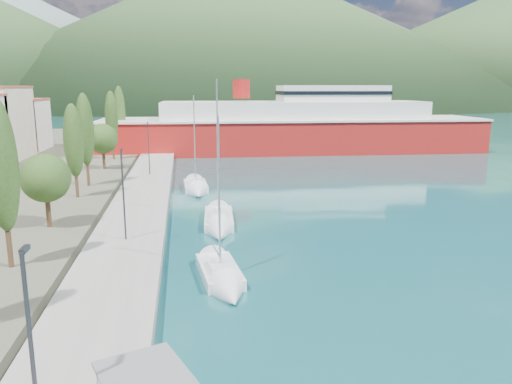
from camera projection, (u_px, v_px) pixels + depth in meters
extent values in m
plane|color=#155154|center=(201.00, 127.00, 138.68)|extent=(1400.00, 1400.00, 0.00)
cube|color=gray|center=(142.00, 201.00, 46.30)|extent=(5.00, 88.00, 0.80)
cone|color=slate|center=(243.00, 28.00, 673.73)|extent=(760.00, 760.00, 180.00)
cone|color=slate|center=(510.00, 41.00, 648.38)|extent=(640.00, 640.00, 140.00)
cone|color=#36562C|center=(236.00, 28.00, 403.63)|extent=(480.00, 480.00, 115.00)
cone|color=#36562C|center=(500.00, 46.00, 417.90)|extent=(420.00, 420.00, 90.00)
cube|color=white|center=(15.00, 125.00, 80.90)|extent=(9.00, 10.00, 8.00)
cube|color=#9E5138|center=(12.00, 100.00, 80.05)|extent=(9.20, 10.20, 0.30)
cylinder|color=#47301E|center=(10.00, 249.00, 28.30)|extent=(0.30, 0.30, 2.12)
ellipsoid|color=#2F4B1C|center=(1.00, 166.00, 27.31)|extent=(1.80, 1.80, 7.50)
cylinder|color=#47301E|center=(48.00, 212.00, 36.52)|extent=(0.36, 0.36, 2.23)
sphere|color=#2F4B1C|center=(45.00, 178.00, 36.00)|extent=(3.56, 3.56, 3.56)
cylinder|color=#47301E|center=(77.00, 187.00, 46.45)|extent=(0.30, 0.30, 1.91)
ellipsoid|color=#2F4B1C|center=(74.00, 141.00, 45.55)|extent=(1.80, 1.80, 6.76)
cylinder|color=#47301E|center=(88.00, 176.00, 51.98)|extent=(0.30, 0.30, 2.10)
ellipsoid|color=#2F4B1C|center=(85.00, 130.00, 50.99)|extent=(1.80, 1.80, 7.45)
cylinder|color=#47301E|center=(104.00, 160.00, 62.46)|extent=(0.36, 0.36, 2.32)
sphere|color=#2F4B1C|center=(103.00, 139.00, 61.91)|extent=(3.72, 3.72, 3.72)
cylinder|color=#47301E|center=(114.00, 152.00, 71.28)|extent=(0.30, 0.30, 2.11)
ellipsoid|color=#2F4B1C|center=(112.00, 118.00, 70.29)|extent=(1.80, 1.80, 7.49)
cylinder|color=#47301E|center=(121.00, 144.00, 80.63)|extent=(0.30, 0.30, 2.27)
ellipsoid|color=#2F4B1C|center=(120.00, 111.00, 79.57)|extent=(1.80, 1.80, 8.06)
cylinder|color=#2D2D33|center=(33.00, 363.00, 12.83)|extent=(0.12, 0.12, 6.00)
cube|color=#2D2D33|center=(25.00, 249.00, 12.46)|extent=(0.15, 0.50, 0.12)
cylinder|color=#2D2D33|center=(123.00, 195.00, 32.77)|extent=(0.12, 0.12, 6.00)
cube|color=#2D2D33|center=(121.00, 150.00, 32.40)|extent=(0.15, 0.50, 0.12)
cylinder|color=#2D2D33|center=(149.00, 149.00, 57.65)|extent=(0.12, 0.12, 6.00)
cube|color=#2D2D33|center=(148.00, 123.00, 57.28)|extent=(0.15, 0.50, 0.12)
cube|color=slate|center=(144.00, 375.00, 14.35)|extent=(3.26, 3.51, 0.10)
cube|color=silver|center=(219.00, 273.00, 28.89)|extent=(2.60, 5.30, 0.82)
cube|color=silver|center=(220.00, 266.00, 28.46)|extent=(1.46, 2.16, 0.32)
cylinder|color=silver|center=(219.00, 194.00, 27.60)|extent=(0.12, 0.12, 8.63)
cone|color=silver|center=(230.00, 295.00, 25.79)|extent=(2.32, 2.59, 2.09)
cube|color=silver|center=(219.00, 220.00, 40.42)|extent=(2.62, 6.35, 0.88)
cube|color=silver|center=(219.00, 214.00, 39.90)|extent=(1.50, 2.57, 0.34)
cylinder|color=silver|center=(218.00, 149.00, 38.82)|extent=(0.12, 0.12, 10.73)
cone|color=silver|center=(219.00, 234.00, 36.54)|extent=(2.42, 3.03, 2.24)
cube|color=silver|center=(196.00, 187.00, 53.55)|extent=(2.57, 5.48, 0.93)
cube|color=silver|center=(196.00, 182.00, 53.08)|extent=(1.50, 2.21, 0.36)
cylinder|color=silver|center=(195.00, 140.00, 52.16)|extent=(0.12, 0.12, 9.25)
cone|color=silver|center=(198.00, 194.00, 50.23)|extent=(2.46, 2.61, 2.36)
cube|color=#A51815|center=(293.00, 137.00, 85.01)|extent=(63.97, 14.92, 6.14)
cube|color=silver|center=(293.00, 119.00, 84.38)|extent=(64.42, 15.33, 0.33)
cube|color=silver|center=(293.00, 111.00, 84.11)|extent=(44.19, 12.14, 3.29)
cube|color=silver|center=(332.00, 93.00, 84.25)|extent=(18.04, 8.65, 2.63)
cylinder|color=#A51815|center=(241.00, 89.00, 82.34)|extent=(2.85, 2.85, 3.07)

